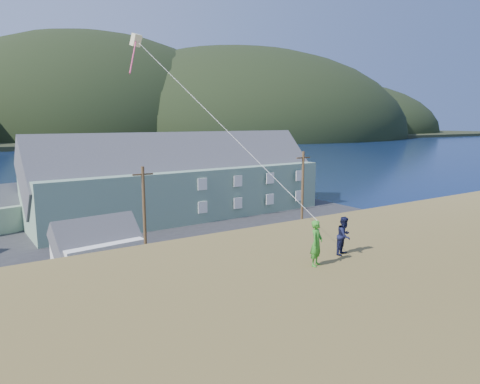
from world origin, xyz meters
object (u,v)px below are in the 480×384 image
(lodge, at_px, (183,178))
(kite_flyer_navy, at_px, (344,236))
(shed_palegreen_far, at_px, (0,210))
(shed_white, at_px, (98,246))
(kite_flyer_green, at_px, (317,243))
(wharf, at_px, (5,204))

(lodge, xyz_separation_m, kite_flyer_navy, (-11.29, -38.75, 2.88))
(shed_palegreen_far, bearing_deg, shed_white, -88.34)
(shed_white, xyz_separation_m, kite_flyer_green, (1.73, -24.14, 5.92))
(wharf, xyz_separation_m, lodge, (19.21, -19.23, 4.61))
(shed_white, relative_size, kite_flyer_navy, 4.91)
(kite_flyer_green, bearing_deg, lodge, 44.38)
(kite_flyer_green, distance_m, kite_flyer_navy, 1.85)
(wharf, bearing_deg, shed_palegreen_far, -95.46)
(shed_white, distance_m, kite_flyer_green, 24.91)
(wharf, relative_size, kite_flyer_green, 15.78)
(shed_white, bearing_deg, kite_flyer_navy, -88.38)
(shed_white, relative_size, kite_flyer_green, 4.44)
(lodge, distance_m, shed_palegreen_far, 21.28)
(shed_white, bearing_deg, lodge, 38.54)
(lodge, bearing_deg, shed_palegreen_far, 165.20)
(lodge, bearing_deg, wharf, 132.72)
(wharf, relative_size, lodge, 0.69)
(wharf, xyz_separation_m, shed_white, (4.40, -34.24, 1.65))
(lodge, relative_size, kite_flyer_navy, 25.46)
(lodge, bearing_deg, shed_white, -136.89)
(wharf, xyz_separation_m, kite_flyer_navy, (7.92, -57.97, 7.49))
(shed_white, distance_m, shed_palegreen_far, 20.44)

